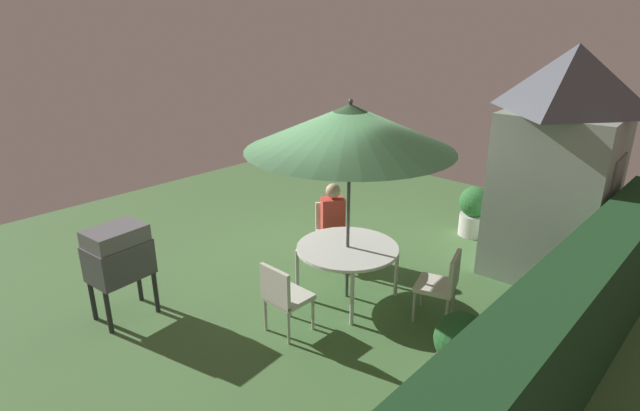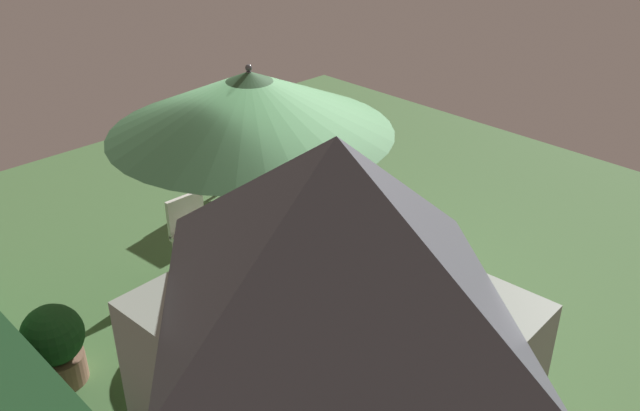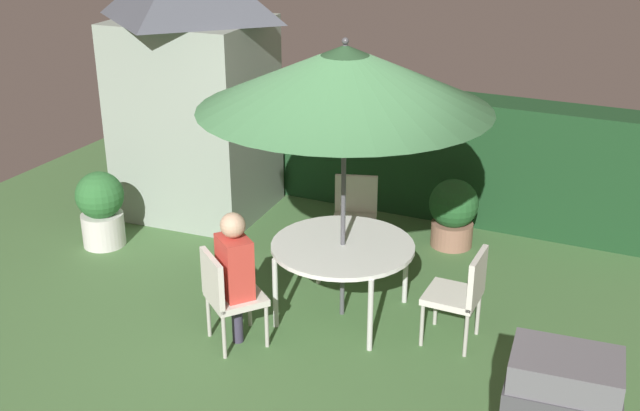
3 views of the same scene
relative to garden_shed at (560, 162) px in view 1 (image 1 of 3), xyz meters
The scene contains 12 objects.
ground_plane 3.83m from the garden_shed, 43.45° to the right, with size 11.00×11.00×0.00m, color #47703D.
hedge_backdrop 2.89m from the garden_shed, 24.09° to the left, with size 6.11×0.55×1.50m.
garden_shed is the anchor object (origin of this frame).
patio_table 3.25m from the garden_shed, 31.79° to the right, with size 1.34×1.34×0.74m.
patio_umbrella 3.18m from the garden_shed, 31.79° to the right, with size 2.57×2.57×2.65m.
bbq_grill 6.00m from the garden_shed, 34.76° to the right, with size 0.74×0.56×1.20m.
chair_near_shed 3.38m from the garden_shed, 52.82° to the right, with size 0.65×0.65×0.90m.
chair_far_side 4.28m from the garden_shed, 23.50° to the right, with size 0.47×0.46×0.90m.
chair_toward_hedge 2.57m from the garden_shed, 10.79° to the right, with size 0.58×0.58×0.90m.
potted_plant_by_shed 1.86m from the garden_shed, 107.29° to the right, with size 0.53×0.53×0.87m.
potted_plant_by_grill 3.41m from the garden_shed, ahead, with size 0.55×0.55×0.79m.
person_in_red 3.29m from the garden_shed, 51.33° to the right, with size 0.42×0.40×1.26m.
Camera 1 is at (4.75, 4.50, 3.54)m, focal length 28.22 mm.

